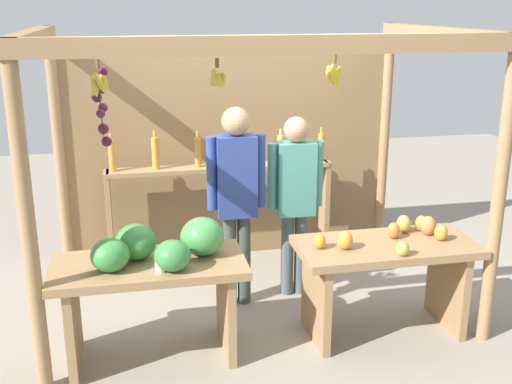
% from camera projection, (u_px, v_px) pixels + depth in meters
% --- Properties ---
extents(ground_plane, '(12.00, 12.00, 0.00)m').
position_uv_depth(ground_plane, '(251.00, 297.00, 5.41)').
color(ground_plane, gray).
rests_on(ground_plane, ground).
extents(market_stall, '(3.33, 2.17, 2.28)m').
position_uv_depth(market_stall, '(239.00, 136.00, 5.47)').
color(market_stall, '#99754C').
rests_on(market_stall, ground).
extents(fruit_counter_left, '(1.35, 0.65, 1.01)m').
position_uv_depth(fruit_counter_left, '(155.00, 270.00, 4.33)').
color(fruit_counter_left, '#99754C').
rests_on(fruit_counter_left, ground).
extents(fruit_counter_right, '(1.35, 0.64, 0.89)m').
position_uv_depth(fruit_counter_right, '(386.00, 264.00, 4.71)').
color(fruit_counter_right, '#99754C').
rests_on(fruit_counter_right, ground).
extents(bottle_shelf_unit, '(2.14, 0.22, 1.36)m').
position_uv_depth(bottle_shelf_unit, '(220.00, 186.00, 5.88)').
color(bottle_shelf_unit, '#99754C').
rests_on(bottle_shelf_unit, ground).
extents(vendor_man, '(0.48, 0.23, 1.69)m').
position_uv_depth(vendor_man, '(236.00, 189.00, 5.03)').
color(vendor_man, '#3B4A42').
rests_on(vendor_man, ground).
extents(vendor_woman, '(0.48, 0.21, 1.58)m').
position_uv_depth(vendor_woman, '(295.00, 191.00, 5.24)').
color(vendor_woman, '#4E5B5A').
rests_on(vendor_woman, ground).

